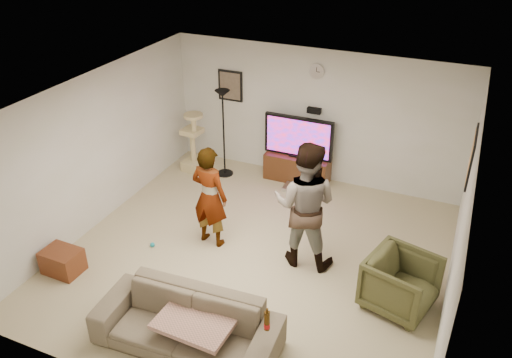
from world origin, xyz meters
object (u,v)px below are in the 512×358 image
at_px(armchair, 401,283).
at_px(side_table, 63,261).
at_px(person_left, 210,197).
at_px(beer_bottle, 267,321).
at_px(tv, 299,137).
at_px(cat_tree, 193,142).
at_px(person_right, 305,205).
at_px(sofa, 187,324).
at_px(tv_stand, 297,168).
at_px(floor_lamp, 224,134).

xyz_separation_m(armchair, side_table, (-4.59, -1.21, -0.21)).
relative_size(person_left, beer_bottle, 6.57).
relative_size(tv, cat_tree, 1.08).
distance_m(tv, side_table, 4.57).
xyz_separation_m(person_left, armchair, (2.96, -0.31, -0.44)).
bearing_deg(armchair, cat_tree, 77.39).
bearing_deg(person_left, person_right, -168.62).
distance_m(armchair, side_table, 4.75).
distance_m(cat_tree, side_table, 3.55).
bearing_deg(person_left, sofa, 116.66).
distance_m(tv_stand, sofa, 4.44).
bearing_deg(armchair, beer_bottle, 159.94).
bearing_deg(tv, side_table, -119.01).
height_order(sofa, side_table, sofa).
bearing_deg(cat_tree, tv, 11.93).
distance_m(person_left, person_right, 1.48).
relative_size(tv_stand, sofa, 0.54).
bearing_deg(person_right, tv_stand, -73.00).
relative_size(tv_stand, beer_bottle, 4.89).
xyz_separation_m(cat_tree, person_left, (1.45, -2.01, 0.21)).
relative_size(sofa, armchair, 2.64).
xyz_separation_m(floor_lamp, side_table, (-0.82, -3.60, -0.67)).
xyz_separation_m(tv_stand, beer_bottle, (1.21, -4.43, 0.53)).
xyz_separation_m(floor_lamp, person_right, (2.27, -1.96, 0.12)).
height_order(floor_lamp, beer_bottle, floor_lamp).
distance_m(cat_tree, sofa, 4.57).
distance_m(floor_lamp, cat_tree, 0.69).
distance_m(tv, person_right, 2.48).
xyz_separation_m(floor_lamp, sofa, (1.54, -4.08, -0.52)).
bearing_deg(armchair, floor_lamp, 72.69).
height_order(tv, cat_tree, tv).
bearing_deg(beer_bottle, side_table, 171.87).
bearing_deg(sofa, tv_stand, 88.98).
relative_size(sofa, beer_bottle, 8.97).
bearing_deg(tv, beer_bottle, -74.79).
distance_m(tv_stand, person_right, 2.58).
height_order(person_left, beer_bottle, person_left).
relative_size(tv_stand, person_right, 0.63).
relative_size(tv, floor_lamp, 0.77).
xyz_separation_m(tv, person_left, (-0.56, -2.43, -0.07)).
bearing_deg(side_table, armchair, 14.78).
distance_m(tv_stand, person_left, 2.56).
relative_size(person_right, sofa, 0.86).
xyz_separation_m(person_right, sofa, (-0.73, -2.13, -0.64)).
xyz_separation_m(person_left, side_table, (-1.63, -1.52, -0.64)).
height_order(cat_tree, person_left, person_left).
xyz_separation_m(person_right, beer_bottle, (0.30, -2.13, -0.19)).
height_order(floor_lamp, side_table, floor_lamp).
relative_size(tv, side_table, 2.42).
height_order(tv_stand, tv, tv).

